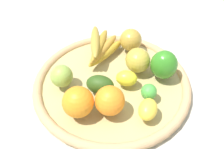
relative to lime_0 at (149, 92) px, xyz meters
name	(u,v)px	position (x,y,z in m)	size (l,w,h in m)	color
ground_plane	(112,87)	(-0.01, 0.12, -0.06)	(2.40, 2.40, 0.00)	#B6B3A4
basket	(112,83)	(-0.01, 0.12, -0.04)	(0.48, 0.48, 0.03)	tan
lime_0	(149,92)	(0.00, 0.00, 0.00)	(0.04, 0.04, 0.04)	green
apple_0	(62,76)	(-0.13, 0.22, 0.01)	(0.07, 0.07, 0.07)	#8AAB43
avocado	(100,85)	(-0.07, 0.12, 0.00)	(0.08, 0.05, 0.05)	#2B4916
banana_bunch	(101,47)	(0.05, 0.23, 0.01)	(0.17, 0.14, 0.07)	gold
bell_pepper	(164,65)	(0.10, 0.02, 0.02)	(0.08, 0.07, 0.09)	#317E20
lemon_0	(148,109)	(-0.05, -0.03, 0.00)	(0.07, 0.05, 0.05)	yellow
lemon_1	(127,78)	(0.00, 0.08, 0.00)	(0.06, 0.05, 0.05)	yellow
apple_1	(138,60)	(0.07, 0.09, 0.02)	(0.08, 0.08, 0.08)	gold
orange_0	(78,102)	(-0.16, 0.11, 0.02)	(0.08, 0.08, 0.08)	orange
apple_2	(131,40)	(0.14, 0.18, 0.01)	(0.07, 0.07, 0.07)	#B58E35
orange_1	(110,101)	(-0.11, 0.05, 0.02)	(0.08, 0.08, 0.08)	orange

